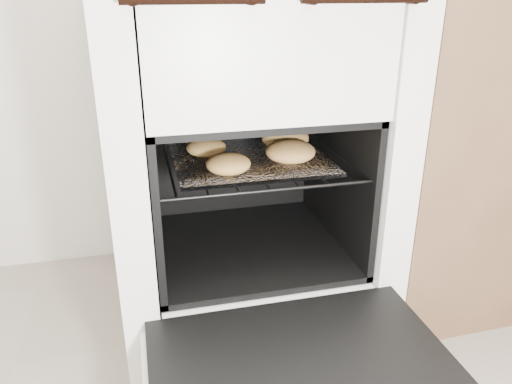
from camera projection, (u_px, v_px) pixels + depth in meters
stove at (242, 150)px, 1.28m from camera, size 0.64×0.71×0.98m
oven_door at (307, 380)px, 0.90m from camera, size 0.58×0.45×0.04m
oven_rack at (248, 158)px, 1.22m from camera, size 0.47×0.45×0.01m
foil_sheet at (250, 159)px, 1.20m from camera, size 0.36×0.32×0.01m
baked_rolls at (259, 146)px, 1.20m from camera, size 0.34×0.32×0.06m
counter at (502, 129)px, 1.51m from camera, size 0.95×0.65×0.94m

